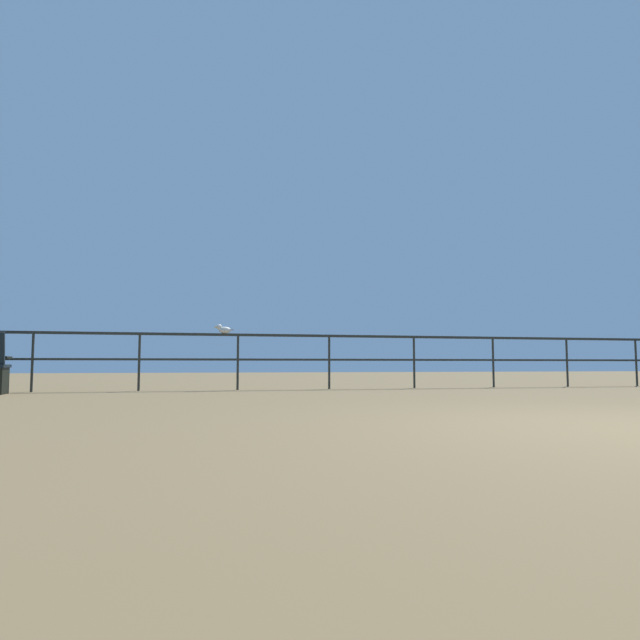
# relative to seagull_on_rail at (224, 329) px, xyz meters

# --- Properties ---
(pier_railing) EXTENTS (19.59, 0.05, 1.06)m
(pier_railing) POSITION_rel_seagull_on_rail_xyz_m (2.93, -0.00, -0.36)
(pier_railing) COLOR #262923
(pier_railing) RESTS_ON ground_plane
(seagull_on_rail) EXTENTS (0.37, 0.16, 0.17)m
(seagull_on_rail) POSITION_rel_seagull_on_rail_xyz_m (0.00, 0.00, 0.00)
(seagull_on_rail) COLOR silver
(seagull_on_rail) RESTS_ON pier_railing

